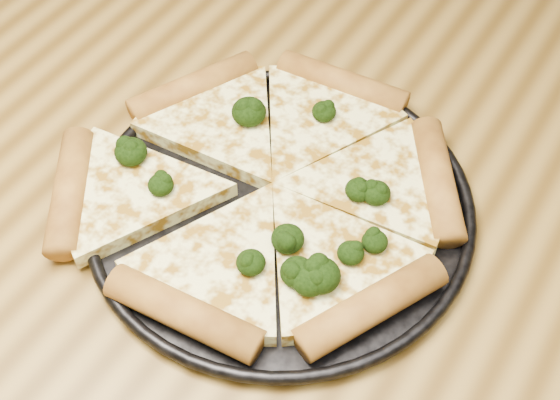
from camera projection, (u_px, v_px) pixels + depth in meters
The scene contains 4 objects.
dining_table at pixel (222, 220), 0.78m from camera, with size 1.20×0.90×0.75m.
pizza_pan at pixel (280, 206), 0.67m from camera, with size 0.33×0.33×0.02m.
pizza at pixel (266, 185), 0.67m from camera, with size 0.36×0.32×0.03m.
broccoli_florets at pixel (281, 209), 0.64m from camera, with size 0.25×0.19×0.02m.
Camera 1 is at (0.30, -0.37, 1.28)m, focal length 50.57 mm.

